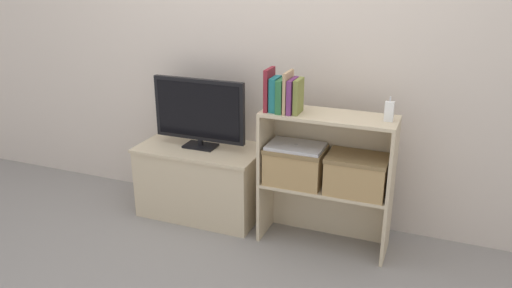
{
  "coord_description": "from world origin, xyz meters",
  "views": [
    {
      "loc": [
        1.09,
        -2.62,
        1.71
      ],
      "look_at": [
        0.0,
        0.14,
        0.61
      ],
      "focal_mm": 35.0,
      "sensor_mm": 36.0,
      "label": 1
    }
  ],
  "objects_px": {
    "storage_basket_right": "(357,173)",
    "book_forest": "(282,95)",
    "book_tan": "(288,92)",
    "book_maroon": "(269,89)",
    "tv_stand": "(202,180)",
    "tv": "(199,112)",
    "laptop": "(296,146)",
    "book_plum": "(292,96)",
    "baby_monitor": "(389,111)",
    "book_olive": "(298,96)",
    "storage_basket_left": "(295,164)",
    "book_teal": "(275,94)"
  },
  "relations": [
    {
      "from": "book_olive",
      "to": "baby_monitor",
      "type": "xyz_separation_m",
      "value": [
        0.52,
        0.04,
        -0.05
      ]
    },
    {
      "from": "book_tan",
      "to": "storage_basket_left",
      "type": "xyz_separation_m",
      "value": [
        0.05,
        0.02,
        -0.46
      ]
    },
    {
      "from": "book_plum",
      "to": "book_maroon",
      "type": "bearing_deg",
      "value": 180.0
    },
    {
      "from": "storage_basket_right",
      "to": "book_forest",
      "type": "bearing_deg",
      "value": -176.96
    },
    {
      "from": "book_plum",
      "to": "storage_basket_right",
      "type": "distance_m",
      "value": 0.6
    },
    {
      "from": "book_teal",
      "to": "storage_basket_right",
      "type": "bearing_deg",
      "value": 2.77
    },
    {
      "from": "book_forest",
      "to": "tv_stand",
      "type": "bearing_deg",
      "value": 168.83
    },
    {
      "from": "book_olive",
      "to": "storage_basket_left",
      "type": "distance_m",
      "value": 0.44
    },
    {
      "from": "book_forest",
      "to": "storage_basket_right",
      "type": "distance_m",
      "value": 0.64
    },
    {
      "from": "book_maroon",
      "to": "book_plum",
      "type": "relative_size",
      "value": 1.25
    },
    {
      "from": "book_teal",
      "to": "book_plum",
      "type": "height_order",
      "value": "same"
    },
    {
      "from": "book_tan",
      "to": "book_maroon",
      "type": "bearing_deg",
      "value": 180.0
    },
    {
      "from": "book_maroon",
      "to": "book_tan",
      "type": "distance_m",
      "value": 0.12
    },
    {
      "from": "book_forest",
      "to": "book_tan",
      "type": "bearing_deg",
      "value": 0.0
    },
    {
      "from": "tv_stand",
      "to": "book_forest",
      "type": "height_order",
      "value": "book_forest"
    },
    {
      "from": "book_olive",
      "to": "baby_monitor",
      "type": "height_order",
      "value": "book_olive"
    },
    {
      "from": "book_teal",
      "to": "storage_basket_right",
      "type": "relative_size",
      "value": 0.57
    },
    {
      "from": "tv",
      "to": "book_plum",
      "type": "bearing_deg",
      "value": -10.05
    },
    {
      "from": "tv",
      "to": "laptop",
      "type": "xyz_separation_m",
      "value": [
        0.71,
        -0.1,
        -0.12
      ]
    },
    {
      "from": "tv",
      "to": "laptop",
      "type": "bearing_deg",
      "value": -7.79
    },
    {
      "from": "book_maroon",
      "to": "book_tan",
      "type": "xyz_separation_m",
      "value": [
        0.12,
        0.0,
        -0.0
      ]
    },
    {
      "from": "book_teal",
      "to": "laptop",
      "type": "bearing_deg",
      "value": 10.72
    },
    {
      "from": "book_tan",
      "to": "storage_basket_right",
      "type": "xyz_separation_m",
      "value": [
        0.43,
        0.02,
        -0.46
      ]
    },
    {
      "from": "storage_basket_left",
      "to": "book_forest",
      "type": "bearing_deg",
      "value": -163.88
    },
    {
      "from": "book_maroon",
      "to": "book_plum",
      "type": "xyz_separation_m",
      "value": [
        0.15,
        0.0,
        -0.03
      ]
    },
    {
      "from": "book_teal",
      "to": "book_forest",
      "type": "relative_size",
      "value": 1.03
    },
    {
      "from": "baby_monitor",
      "to": "book_olive",
      "type": "bearing_deg",
      "value": -175.62
    },
    {
      "from": "book_maroon",
      "to": "storage_basket_right",
      "type": "distance_m",
      "value": 0.72
    },
    {
      "from": "tv_stand",
      "to": "book_tan",
      "type": "height_order",
      "value": "book_tan"
    },
    {
      "from": "book_forest",
      "to": "book_tan",
      "type": "relative_size",
      "value": 0.82
    },
    {
      "from": "book_maroon",
      "to": "book_plum",
      "type": "distance_m",
      "value": 0.15
    },
    {
      "from": "storage_basket_left",
      "to": "tv",
      "type": "bearing_deg",
      "value": 172.21
    },
    {
      "from": "book_plum",
      "to": "baby_monitor",
      "type": "xyz_separation_m",
      "value": [
        0.56,
        0.04,
        -0.05
      ]
    },
    {
      "from": "book_maroon",
      "to": "book_forest",
      "type": "distance_m",
      "value": 0.09
    },
    {
      "from": "baby_monitor",
      "to": "storage_basket_left",
      "type": "bearing_deg",
      "value": -178.38
    },
    {
      "from": "book_maroon",
      "to": "baby_monitor",
      "type": "bearing_deg",
      "value": 3.25
    },
    {
      "from": "tv",
      "to": "storage_basket_left",
      "type": "distance_m",
      "value": 0.76
    },
    {
      "from": "tv_stand",
      "to": "baby_monitor",
      "type": "distance_m",
      "value": 1.41
    },
    {
      "from": "book_maroon",
      "to": "book_tan",
      "type": "bearing_deg",
      "value": 0.0
    },
    {
      "from": "book_tan",
      "to": "baby_monitor",
      "type": "distance_m",
      "value": 0.59
    },
    {
      "from": "book_plum",
      "to": "book_forest",
      "type": "bearing_deg",
      "value": 180.0
    },
    {
      "from": "tv",
      "to": "book_plum",
      "type": "relative_size",
      "value": 3.2
    },
    {
      "from": "book_olive",
      "to": "storage_basket_left",
      "type": "xyz_separation_m",
      "value": [
        -0.01,
        0.02,
        -0.44
      ]
    },
    {
      "from": "book_tan",
      "to": "book_olive",
      "type": "height_order",
      "value": "book_tan"
    },
    {
      "from": "book_teal",
      "to": "baby_monitor",
      "type": "distance_m",
      "value": 0.67
    },
    {
      "from": "tv_stand",
      "to": "book_maroon",
      "type": "relative_size",
      "value": 3.36
    },
    {
      "from": "tv_stand",
      "to": "book_tan",
      "type": "distance_m",
      "value": 0.99
    },
    {
      "from": "book_tan",
      "to": "book_plum",
      "type": "distance_m",
      "value": 0.03
    },
    {
      "from": "tv_stand",
      "to": "book_tan",
      "type": "bearing_deg",
      "value": -10.6
    },
    {
      "from": "tv",
      "to": "laptop",
      "type": "distance_m",
      "value": 0.73
    }
  ]
}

